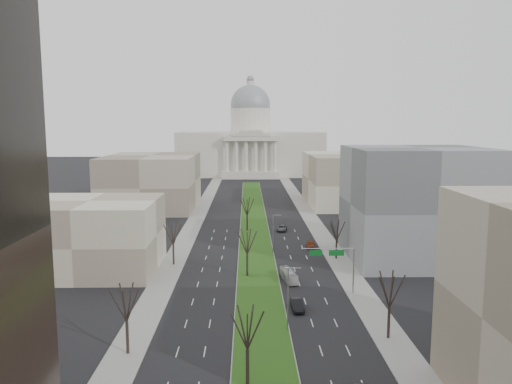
{
  "coord_description": "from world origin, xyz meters",
  "views": [
    {
      "loc": [
        -2.0,
        -12.19,
        29.21
      ],
      "look_at": [
        0.31,
        114.9,
        11.45
      ],
      "focal_mm": 35.0,
      "sensor_mm": 36.0,
      "label": 1
    }
  ],
  "objects": [
    {
      "name": "ground",
      "position": [
        0.0,
        120.0,
        0.0
      ],
      "size": [
        600.0,
        600.0,
        0.0
      ],
      "primitive_type": "plane",
      "color": "black",
      "rests_on": "ground"
    },
    {
      "name": "median",
      "position": [
        0.0,
        118.99,
        0.1
      ],
      "size": [
        8.0,
        222.03,
        0.2
      ],
      "color": "#999993",
      "rests_on": "ground"
    },
    {
      "name": "sidewalk_left",
      "position": [
        -17.5,
        95.0,
        0.07
      ],
      "size": [
        5.0,
        330.0,
        0.15
      ],
      "primitive_type": "cube",
      "color": "gray",
      "rests_on": "ground"
    },
    {
      "name": "sidewalk_right",
      "position": [
        17.5,
        95.0,
        0.07
      ],
      "size": [
        5.0,
        330.0,
        0.15
      ],
      "primitive_type": "cube",
      "color": "gray",
      "rests_on": "ground"
    },
    {
      "name": "capitol",
      "position": [
        0.0,
        269.59,
        16.31
      ],
      "size": [
        80.0,
        46.0,
        55.0
      ],
      "color": "beige",
      "rests_on": "ground"
    },
    {
      "name": "building_beige_left",
      "position": [
        -33.0,
        85.0,
        7.0
      ],
      "size": [
        26.0,
        22.0,
        14.0
      ],
      "primitive_type": "cube",
      "color": "#9F917B",
      "rests_on": "ground"
    },
    {
      "name": "building_grey_right",
      "position": [
        34.0,
        92.0,
        12.0
      ],
      "size": [
        28.0,
        26.0,
        24.0
      ],
      "primitive_type": "cube",
      "color": "slate",
      "rests_on": "ground"
    },
    {
      "name": "building_far_left",
      "position": [
        -35.0,
        160.0,
        9.0
      ],
      "size": [
        30.0,
        40.0,
        18.0
      ],
      "primitive_type": "cube",
      "color": "gray",
      "rests_on": "ground"
    },
    {
      "name": "building_far_right",
      "position": [
        35.0,
        165.0,
        9.0
      ],
      "size": [
        30.0,
        40.0,
        18.0
      ],
      "primitive_type": "cube",
      "color": "#9F917B",
      "rests_on": "ground"
    },
    {
      "name": "tree_left_mid",
      "position": [
        -17.2,
        48.0,
        7.0
      ],
      "size": [
        5.4,
        5.4,
        9.72
      ],
      "color": "black",
      "rests_on": "ground"
    },
    {
      "name": "tree_left_far",
      "position": [
        -17.2,
        88.0,
        6.84
      ],
      "size": [
        5.28,
        5.28,
        9.5
      ],
      "color": "black",
      "rests_on": "ground"
    },
    {
      "name": "tree_right_mid",
      "position": [
        17.2,
        52.0,
        7.16
      ],
      "size": [
        5.52,
        5.52,
        9.94
      ],
      "color": "black",
      "rests_on": "ground"
    },
    {
      "name": "tree_right_far",
      "position": [
        17.2,
        92.0,
        6.53
      ],
      "size": [
        5.04,
        5.04,
        9.07
      ],
      "color": "black",
      "rests_on": "ground"
    },
    {
      "name": "tree_median_a",
      "position": [
        -2.0,
        40.0,
        7.0
      ],
      "size": [
        5.4,
        5.4,
        9.72
      ],
      "color": "black",
      "rests_on": "ground"
    },
    {
      "name": "tree_median_b",
      "position": [
        -2.0,
        80.0,
        7.0
      ],
      "size": [
        5.4,
        5.4,
        9.72
      ],
      "color": "black",
      "rests_on": "ground"
    },
    {
      "name": "tree_median_c",
      "position": [
        -2.0,
        120.0,
        7.0
      ],
      "size": [
        5.4,
        5.4,
        9.72
      ],
      "color": "black",
      "rests_on": "ground"
    },
    {
      "name": "streetlamp_median_b",
      "position": [
        3.76,
        55.0,
        4.81
      ],
      "size": [
        1.9,
        0.2,
        9.16
      ],
      "color": "gray",
      "rests_on": "ground"
    },
    {
      "name": "streetlamp_median_c",
      "position": [
        3.76,
        95.0,
        4.81
      ],
      "size": [
        1.9,
        0.2,
        9.16
      ],
      "color": "gray",
      "rests_on": "ground"
    },
    {
      "name": "mast_arm_signs",
      "position": [
        13.49,
        70.03,
        6.11
      ],
      "size": [
        9.12,
        0.24,
        8.09
      ],
      "color": "gray",
      "rests_on": "ground"
    },
    {
      "name": "car_black",
      "position": [
        5.82,
        62.75,
        0.83
      ],
      "size": [
        1.94,
        5.11,
        1.66
      ],
      "primitive_type": "imported",
      "rotation": [
        0.0,
        0.0,
        0.04
      ],
      "color": "black",
      "rests_on": "ground"
    },
    {
      "name": "car_red",
      "position": [
        12.92,
        101.76,
        0.73
      ],
      "size": [
        2.65,
        5.25,
        1.46
      ],
      "primitive_type": "imported",
      "rotation": [
        0.0,
        0.0,
        -0.12
      ],
      "color": "#64260D",
      "rests_on": "ground"
    },
    {
      "name": "car_grey_far",
      "position": [
        7.43,
        120.44,
        0.76
      ],
      "size": [
        3.35,
        5.8,
        1.52
      ],
      "primitive_type": "imported",
      "rotation": [
        0.0,
        0.0,
        -0.16
      ],
      "color": "#53545B",
      "rests_on": "ground"
    },
    {
      "name": "box_van",
      "position": [
        5.74,
        77.32,
        1.03
      ],
      "size": [
        2.94,
        7.6,
        2.07
      ],
      "primitive_type": "imported",
      "rotation": [
        0.0,
        0.0,
        0.17
      ],
      "color": "silver",
      "rests_on": "ground"
    }
  ]
}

